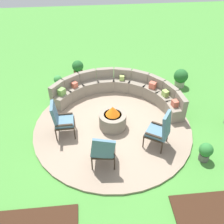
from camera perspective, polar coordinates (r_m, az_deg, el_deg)
name	(u,v)px	position (r m, az deg, el deg)	size (l,w,h in m)	color
ground_plane	(113,128)	(7.89, 0.15, -3.45)	(24.00, 24.00, 0.00)	#478C38
patio_circle	(113,127)	(7.87, 0.15, -3.29)	(4.71, 4.71, 0.06)	gray
fire_pit	(113,119)	(7.65, 0.15, -1.51)	(0.81, 0.81, 0.74)	gray
curved_stone_bench	(120,91)	(8.79, 1.76, 4.73)	(4.14, 2.29, 0.78)	gray
lounge_chair_front_left	(61,119)	(7.37, -11.17, -1.55)	(0.61, 0.56, 1.08)	#2D2319
lounge_chair_front_right	(103,150)	(6.43, -1.94, -8.28)	(0.67, 0.60, 1.05)	#2D2319
lounge_chair_back_left	(160,130)	(6.99, 10.60, -3.91)	(0.77, 0.79, 1.17)	#2D2319
potted_plant_1	(58,82)	(9.58, -11.73, 6.52)	(0.29, 0.29, 0.55)	#A89E8E
potted_plant_2	(78,68)	(10.15, -7.49, 9.48)	(0.43, 0.43, 0.68)	brown
potted_plant_3	(206,151)	(7.21, 19.87, -8.14)	(0.37, 0.37, 0.55)	#605B56
potted_plant_4	(181,77)	(9.82, 14.84, 7.36)	(0.51, 0.51, 0.68)	#A89E8E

